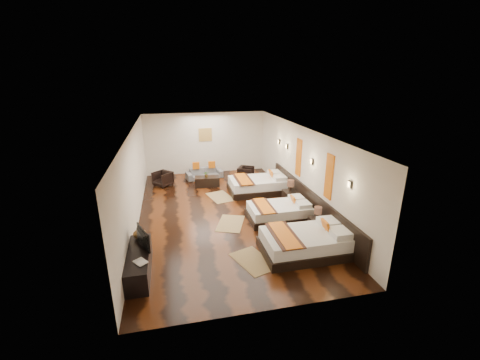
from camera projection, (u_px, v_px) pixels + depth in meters
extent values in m
cube|color=black|center=(224.00, 213.00, 10.63)|extent=(5.50, 9.50, 0.01)
cube|color=white|center=(222.00, 130.00, 9.72)|extent=(5.50, 9.50, 0.01)
cube|color=silver|center=(206.00, 143.00, 14.56)|extent=(5.50, 0.01, 2.80)
cube|color=silver|center=(134.00, 179.00, 9.61)|extent=(0.01, 9.50, 2.80)
cube|color=silver|center=(302.00, 168.00, 10.75)|extent=(0.01, 9.50, 2.80)
cube|color=black|center=(309.00, 203.00, 10.31)|extent=(0.08, 6.60, 0.90)
cube|color=black|center=(305.00, 248.00, 8.25)|extent=(2.29, 1.42, 0.24)
cube|color=white|center=(306.00, 239.00, 8.16)|extent=(2.18, 1.31, 0.33)
cube|color=orange|center=(326.00, 226.00, 8.18)|extent=(0.17, 0.35, 0.35)
cube|color=#38190F|center=(284.00, 235.00, 7.98)|extent=(0.60, 1.44, 0.02)
cube|color=orange|center=(284.00, 235.00, 7.97)|extent=(0.41, 1.44, 0.02)
cube|color=black|center=(279.00, 216.00, 10.15)|extent=(1.99, 1.23, 0.21)
cube|color=white|center=(279.00, 209.00, 10.07)|extent=(1.90, 1.14, 0.28)
cube|color=orange|center=(294.00, 200.00, 10.09)|extent=(0.15, 0.30, 0.31)
cube|color=#38190F|center=(264.00, 206.00, 9.91)|extent=(0.52, 1.25, 0.02)
cube|color=orange|center=(264.00, 206.00, 9.91)|extent=(0.36, 1.25, 0.02)
cube|color=black|center=(258.00, 189.00, 12.46)|extent=(2.28, 1.41, 0.24)
cube|color=white|center=(258.00, 182.00, 12.36)|extent=(2.17, 1.30, 0.33)
cube|color=orange|center=(271.00, 174.00, 12.38)|extent=(0.17, 0.35, 0.35)
cube|color=#38190F|center=(243.00, 179.00, 12.18)|extent=(0.60, 1.43, 0.02)
cube|color=orange|center=(243.00, 179.00, 12.18)|extent=(0.41, 1.43, 0.02)
cube|color=black|center=(317.00, 225.00, 9.24)|extent=(0.41, 0.41, 0.46)
cylinder|color=black|center=(318.00, 215.00, 9.14)|extent=(0.07, 0.07, 0.18)
cylinder|color=#3F2619|center=(318.00, 210.00, 9.09)|extent=(0.22, 0.22, 0.20)
cube|color=black|center=(290.00, 198.00, 11.23)|extent=(0.47, 0.47, 0.52)
cylinder|color=black|center=(290.00, 188.00, 11.12)|extent=(0.08, 0.08, 0.21)
cylinder|color=#3F2619|center=(291.00, 183.00, 11.06)|extent=(0.25, 0.25, 0.23)
cube|color=#94794B|center=(253.00, 261.00, 7.90)|extent=(1.11, 1.38, 0.01)
cube|color=#94794B|center=(231.00, 223.00, 9.87)|extent=(1.13, 1.39, 0.01)
cube|color=#94794B|center=(220.00, 197.00, 11.98)|extent=(1.03, 1.35, 0.01)
cube|color=black|center=(139.00, 263.00, 7.33)|extent=(0.50, 1.80, 0.55)
imported|color=black|center=(140.00, 238.00, 7.41)|extent=(0.39, 0.79, 0.47)
imported|color=black|center=(136.00, 264.00, 6.79)|extent=(0.36, 0.38, 0.03)
imported|color=brown|center=(139.00, 232.00, 7.84)|extent=(0.37, 0.37, 0.33)
imported|color=slate|center=(204.00, 173.00, 14.05)|extent=(1.69, 0.91, 0.47)
imported|color=black|center=(163.00, 179.00, 13.08)|extent=(0.94, 0.94, 0.61)
imported|color=black|center=(246.00, 173.00, 13.87)|extent=(0.87, 0.86, 0.59)
cube|color=black|center=(207.00, 181.00, 13.09)|extent=(1.04, 0.58, 0.40)
imported|color=#20581D|center=(206.00, 174.00, 12.96)|extent=(0.26, 0.23, 0.26)
cube|color=#D86014|center=(329.00, 177.00, 8.89)|extent=(0.04, 0.40, 1.30)
cube|color=#D86014|center=(299.00, 157.00, 10.92)|extent=(0.04, 0.40, 1.30)
cube|color=black|center=(350.00, 184.00, 7.82)|extent=(0.06, 0.12, 0.18)
cube|color=#FFD18C|center=(349.00, 185.00, 7.82)|extent=(0.02, 0.10, 0.14)
cube|color=black|center=(312.00, 162.00, 9.85)|extent=(0.06, 0.12, 0.18)
cube|color=#FFD18C|center=(311.00, 162.00, 9.85)|extent=(0.02, 0.10, 0.14)
cube|color=black|center=(287.00, 146.00, 11.89)|extent=(0.06, 0.12, 0.18)
cube|color=#FFD18C|center=(286.00, 146.00, 11.88)|extent=(0.02, 0.10, 0.14)
cube|color=black|center=(279.00, 142.00, 12.72)|extent=(0.06, 0.12, 0.18)
cube|color=#FFD18C|center=(278.00, 142.00, 12.71)|extent=(0.02, 0.10, 0.14)
cube|color=#AD873F|center=(205.00, 135.00, 14.42)|extent=(0.60, 0.04, 0.60)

